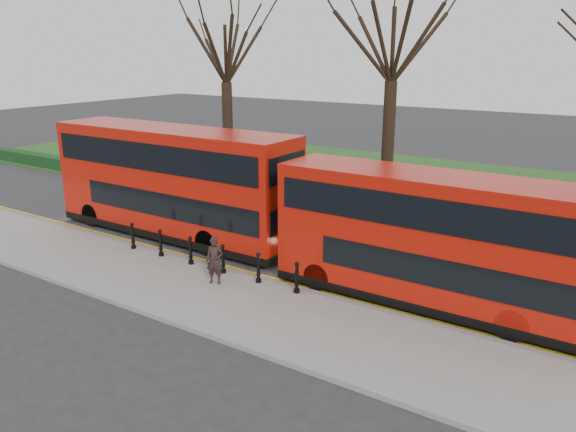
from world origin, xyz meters
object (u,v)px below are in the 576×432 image
Objects in this scene: bus_rear at (439,242)px; pedestrian at (215,261)px; bollard_row at (206,255)px; bus_lead at (173,183)px.

bus_rear is 7.19m from pedestrian.
pedestrian is (1.12, -0.85, 0.30)m from bollard_row.
bus_lead is 11.63m from bus_rear.
bus_lead reaches higher than pedestrian.
bus_lead is at bearing 147.84° from bollard_row.
bollard_row is at bearing -166.24° from bus_rear.
bus_rear is at bearing -2.89° from bus_lead.
pedestrian reaches higher than bollard_row.
bus_lead reaches higher than bollard_row.
pedestrian is at bearing -157.43° from bus_rear.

